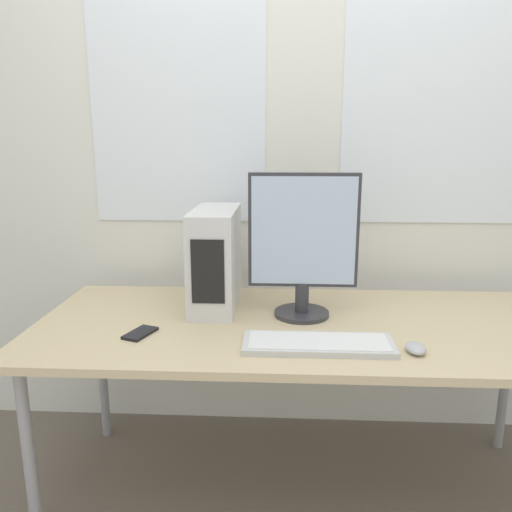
% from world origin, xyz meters
% --- Properties ---
extents(wall_back, '(8.00, 0.07, 2.70)m').
position_xyz_m(wall_back, '(0.00, 0.97, 1.35)').
color(wall_back, silver).
rests_on(wall_back, ground_plane).
extents(desk, '(1.97, 0.84, 0.71)m').
position_xyz_m(desk, '(0.00, 0.42, 0.66)').
color(desk, '#D1BA8E').
rests_on(desk, ground_plane).
extents(pc_tower, '(0.17, 0.42, 0.39)m').
position_xyz_m(pc_tower, '(-0.35, 0.60, 0.90)').
color(pc_tower, silver).
rests_on(pc_tower, desk).
extents(monitor_main, '(0.40, 0.21, 0.54)m').
position_xyz_m(monitor_main, '(-0.01, 0.49, 0.99)').
color(monitor_main, '#333338').
rests_on(monitor_main, desk).
extents(keyboard, '(0.49, 0.17, 0.02)m').
position_xyz_m(keyboard, '(0.03, 0.20, 0.72)').
color(keyboard, silver).
rests_on(keyboard, desk).
extents(mouse, '(0.06, 0.09, 0.03)m').
position_xyz_m(mouse, '(0.34, 0.17, 0.72)').
color(mouse, '#B2B2B7').
rests_on(mouse, desk).
extents(cell_phone, '(0.11, 0.14, 0.01)m').
position_xyz_m(cell_phone, '(-0.57, 0.27, 0.71)').
color(cell_phone, black).
rests_on(cell_phone, desk).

